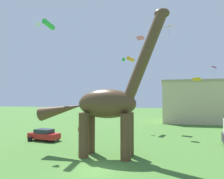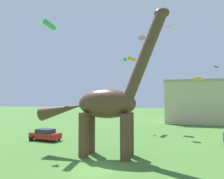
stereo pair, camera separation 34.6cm
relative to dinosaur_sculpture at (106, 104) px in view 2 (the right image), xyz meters
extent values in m
plane|color=#42702D|center=(0.23, -4.05, -5.13)|extent=(240.00, 240.00, 0.00)
cylinder|color=#513823|center=(2.11, 0.94, -3.00)|extent=(0.99, 0.99, 4.27)
cylinder|color=#513823|center=(2.11, -0.94, -3.00)|extent=(0.99, 0.99, 4.27)
cylinder|color=#513823|center=(-1.98, 0.94, -3.00)|extent=(0.99, 0.99, 4.27)
cylinder|color=#513823|center=(-1.98, -0.94, -3.00)|extent=(0.99, 0.99, 4.27)
ellipsoid|color=#513823|center=(0.07, 0.00, 0.00)|extent=(5.84, 2.52, 2.88)
cylinder|color=#513823|center=(3.86, 0.00, 4.61)|extent=(4.20, 1.08, 8.32)
ellipsoid|color=#513823|center=(5.46, 0.00, 8.57)|extent=(1.44, 0.90, 0.99)
cone|color=#513823|center=(-4.83, 0.00, -0.66)|extent=(5.13, 1.44, 2.43)
cube|color=red|center=(-10.10, 5.45, -4.46)|extent=(4.44, 2.48, 0.72)
cube|color=#232B35|center=(-10.10, 5.45, -3.84)|extent=(2.50, 1.94, 0.52)
cylinder|color=black|center=(-8.55, 6.34, -4.82)|extent=(0.65, 0.32, 0.62)
cylinder|color=black|center=(-8.55, 4.56, -4.82)|extent=(0.65, 0.32, 0.62)
cylinder|color=black|center=(-11.66, 6.34, -4.82)|extent=(0.65, 0.32, 0.62)
cylinder|color=black|center=(-11.66, 4.56, -4.82)|extent=(0.65, 0.32, 0.62)
cylinder|color=#6B6056|center=(-6.65, 9.31, -4.73)|extent=(0.13, 0.13, 0.80)
cylinder|color=#6B6056|center=(-6.46, 9.31, -4.73)|extent=(0.13, 0.13, 0.80)
cube|color=#D1333D|center=(-6.55, 9.31, -4.05)|extent=(0.43, 0.27, 0.57)
sphere|color=tan|center=(-6.55, 9.31, -3.64)|extent=(0.25, 0.25, 0.25)
cylinder|color=#D1333D|center=(-6.80, 9.31, -4.02)|extent=(0.11, 0.11, 0.54)
cylinder|color=#D1333D|center=(-6.30, 9.31, -4.02)|extent=(0.11, 0.11, 0.54)
cylinder|color=green|center=(-8.43, 3.39, 9.84)|extent=(0.86, 2.40, 0.66)
cone|color=white|center=(-9.72, 3.28, 9.84)|extent=(0.74, 0.65, 0.69)
cylinder|color=orange|center=(-0.36, 19.02, 7.97)|extent=(1.25, 2.53, 0.68)
cone|color=green|center=(-1.66, 19.34, 7.97)|extent=(0.84, 0.76, 0.72)
cube|color=#287AE5|center=(3.28, 16.11, 9.44)|extent=(0.79, 0.79, 0.52)
cube|color=green|center=(3.28, 16.11, 9.04)|extent=(0.79, 0.79, 0.52)
cube|color=orange|center=(9.07, 4.16, 2.61)|extent=(1.07, 0.95, 0.32)
cylinder|color=pink|center=(9.07, 4.16, 2.03)|extent=(0.01, 0.01, 0.89)
cube|color=purple|center=(13.67, 17.01, 5.68)|extent=(0.76, 1.03, 0.27)
cylinder|color=black|center=(13.67, 17.01, 5.03)|extent=(0.01, 0.01, 0.99)
cube|color=orange|center=(6.42, 10.60, 10.86)|extent=(1.87, 1.79, 0.36)
cylinder|color=purple|center=(6.42, 10.60, 9.87)|extent=(0.01, 0.01, 1.51)
cube|color=pink|center=(1.19, 21.84, 12.73)|extent=(1.86, 1.61, 0.55)
cube|color=#CCB78E|center=(12.46, 35.37, -0.40)|extent=(14.26, 12.81, 9.47)
cube|color=tan|center=(12.46, 35.37, 4.59)|extent=(14.54, 13.07, 0.50)
camera|label=1|loc=(5.47, -20.22, 0.45)|focal=33.91mm
camera|label=2|loc=(5.80, -20.14, 0.45)|focal=33.91mm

